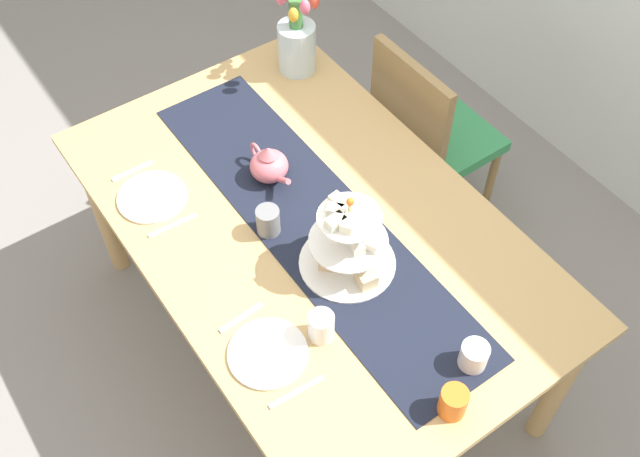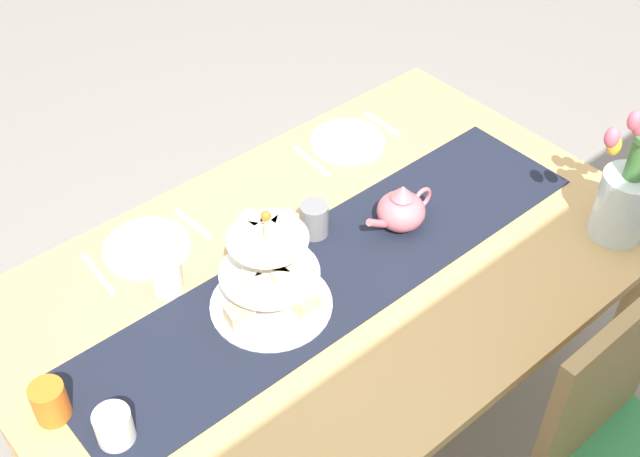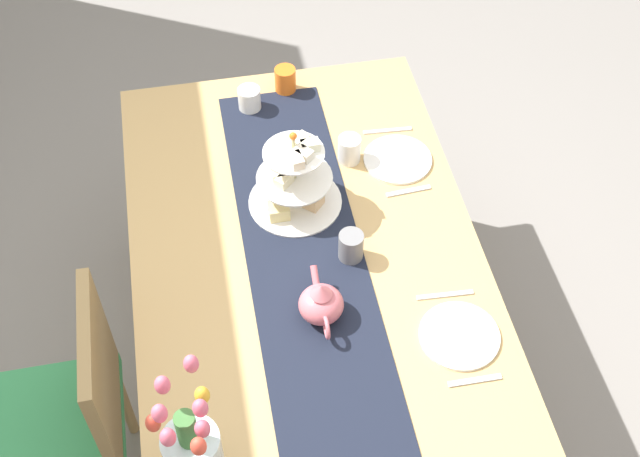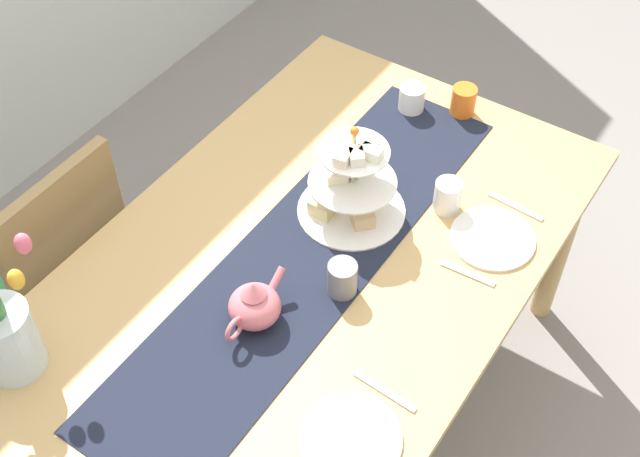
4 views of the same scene
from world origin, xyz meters
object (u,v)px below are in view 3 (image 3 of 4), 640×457
teapot (321,304)px  mug_grey (351,246)px  chair_left (73,412)px  tiered_cake_stand (294,181)px  dinner_plate_left (459,336)px  dining_table (307,269)px  fork_right (409,191)px  tulip_vase (192,450)px  fork_left (475,380)px  knife_right (387,131)px  knife_left (445,295)px  cream_jug (249,99)px  dinner_plate_right (398,159)px  mug_orange (285,80)px  mug_white_text (349,149)px

teapot → mug_grey: bearing=-33.3°
chair_left → tiered_cake_stand: (0.48, -0.76, 0.35)m
teapot → dinner_plate_left: (-0.14, -0.37, -0.05)m
dining_table → mug_grey: (-0.05, -0.13, 0.14)m
fork_right → teapot: bearing=138.8°
tulip_vase → mug_grey: (0.61, -0.52, -0.09)m
chair_left → fork_left: size_ratio=6.07×
tulip_vase → knife_right: 1.37m
teapot → knife_left: (0.00, -0.37, -0.06)m
dining_table → cream_jug: bearing=6.9°
tiered_cake_stand → knife_left: (-0.44, -0.37, -0.10)m
dinner_plate_right → knife_right: size_ratio=1.35×
teapot → dinner_plate_right: teapot is taller
dining_table → mug_grey: bearing=-110.0°
dinner_plate_left → fork_right: 0.57m
chair_left → knife_left: 1.16m
chair_left → teapot: chair_left is taller
dinner_plate_right → fork_right: (-0.14, 0.00, -0.00)m
fork_right → tulip_vase: bearing=137.6°
tulip_vase → dining_table: bearing=-30.9°
dinner_plate_left → fork_left: 0.15m
mug_grey → mug_orange: 0.80m
dining_table → knife_left: 0.45m
chair_left → tiered_cake_stand: tiered_cake_stand is taller
cream_jug → mug_orange: 0.16m
knife_left → knife_right: 0.71m
teapot → knife_left: 0.37m
dinner_plate_right → mug_white_text: size_ratio=2.42×
fork_left → cream_jug: bearing=20.5°
cream_jug → mug_white_text: bearing=-137.4°
tulip_vase → mug_white_text: size_ratio=4.25×
fork_left → dinner_plate_right: (0.86, 0.00, 0.00)m
cream_jug → fork_right: size_ratio=0.57×
dining_table → mug_orange: mug_orange is taller
dining_table → mug_orange: size_ratio=18.00×
teapot → knife_left: bearing=-89.8°
cream_jug → knife_left: (-0.92, -0.45, -0.04)m
fork_left → knife_left: size_ratio=0.88×
teapot → fork_right: size_ratio=1.59×
cream_jug → mug_orange: size_ratio=0.89×
teapot → dinner_plate_right: size_ratio=1.04×
dining_table → mug_white_text: 0.44m
tiered_cake_stand → chair_left: bearing=122.3°
fork_right → knife_left: bearing=180.0°
chair_left → knife_left: (0.04, -1.13, 0.25)m
mug_orange → tulip_vase: bearing=162.2°
dinner_plate_right → knife_left: bearing=180.0°
dinner_plate_left → mug_white_text: 0.77m
dining_table → dinner_plate_right: dinner_plate_right is taller
tulip_vase → dinner_plate_right: tulip_vase is taller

